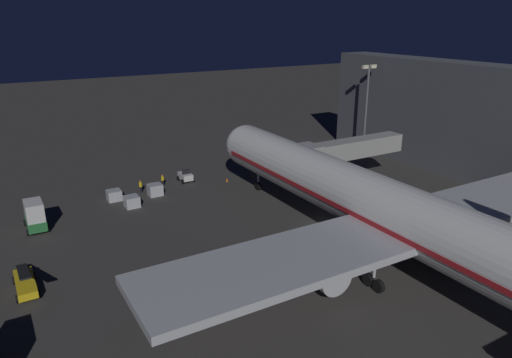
% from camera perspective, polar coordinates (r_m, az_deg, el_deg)
% --- Properties ---
extents(ground_plane, '(320.00, 320.00, 0.00)m').
position_cam_1_polar(ground_plane, '(56.07, 8.16, -5.91)').
color(ground_plane, '#383533').
extents(airliner_at_gate, '(51.45, 63.44, 20.14)m').
position_cam_1_polar(airliner_at_gate, '(47.07, 16.12, -3.99)').
color(airliner_at_gate, silver).
rests_on(airliner_at_gate, ground_plane).
extents(jet_bridge, '(18.18, 3.40, 7.32)m').
position_cam_1_polar(jet_bridge, '(66.91, 10.21, 3.40)').
color(jet_bridge, '#9E9E99').
rests_on(jet_bridge, ground_plane).
extents(apron_floodlight_mast, '(2.90, 0.50, 15.76)m').
position_cam_1_polar(apron_floodlight_mast, '(84.99, 13.19, 8.92)').
color(apron_floodlight_mast, '#59595E').
rests_on(apron_floodlight_mast, ground_plane).
extents(catering_truck, '(2.36, 4.52, 3.55)m').
position_cam_1_polar(catering_truck, '(60.36, -25.17, -3.92)').
color(catering_truck, '#287038').
rests_on(catering_truck, ground_plane).
extents(belt_loader, '(1.96, 8.59, 3.42)m').
position_cam_1_polar(belt_loader, '(48.15, -26.10, -11.12)').
color(belt_loader, yellow).
rests_on(belt_loader, ground_plane).
extents(baggage_tug_lead, '(1.86, 2.62, 1.95)m').
position_cam_1_polar(baggage_tug_lead, '(71.53, -8.52, 0.32)').
color(baggage_tug_lead, silver).
rests_on(baggage_tug_lead, ground_plane).
extents(baggage_container_near_belt, '(1.81, 1.71, 1.42)m').
position_cam_1_polar(baggage_container_near_belt, '(66.29, -16.76, -1.89)').
color(baggage_container_near_belt, '#B7BABF').
rests_on(baggage_container_near_belt, ground_plane).
extents(baggage_container_mid_row, '(1.80, 1.82, 1.45)m').
position_cam_1_polar(baggage_container_mid_row, '(63.40, -14.76, -2.65)').
color(baggage_container_mid_row, '#B7BABF').
rests_on(baggage_container_mid_row, ground_plane).
extents(baggage_container_far_row, '(1.86, 1.72, 1.59)m').
position_cam_1_polar(baggage_container_far_row, '(66.71, -12.09, -1.28)').
color(baggage_container_far_row, '#B7BABF').
rests_on(baggage_container_far_row, ground_plane).
extents(ground_crew_by_belt_loader, '(0.40, 0.40, 1.83)m').
position_cam_1_polar(ground_crew_by_belt_loader, '(68.01, -13.76, -0.82)').
color(ground_crew_by_belt_loader, black).
rests_on(ground_crew_by_belt_loader, ground_plane).
extents(ground_crew_marshaller_fwd, '(0.40, 0.40, 1.79)m').
position_cam_1_polar(ground_crew_marshaller_fwd, '(69.94, -11.20, -0.10)').
color(ground_crew_marshaller_fwd, black).
rests_on(ground_crew_marshaller_fwd, ground_plane).
extents(traffic_cone_nose_port, '(0.36, 0.36, 0.55)m').
position_cam_1_polar(traffic_cone_nose_port, '(72.94, -0.45, 0.48)').
color(traffic_cone_nose_port, orange).
rests_on(traffic_cone_nose_port, ground_plane).
extents(traffic_cone_nose_starboard, '(0.36, 0.36, 0.55)m').
position_cam_1_polar(traffic_cone_nose_starboard, '(70.96, -3.53, -0.09)').
color(traffic_cone_nose_starboard, orange).
rests_on(traffic_cone_nose_starboard, ground_plane).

